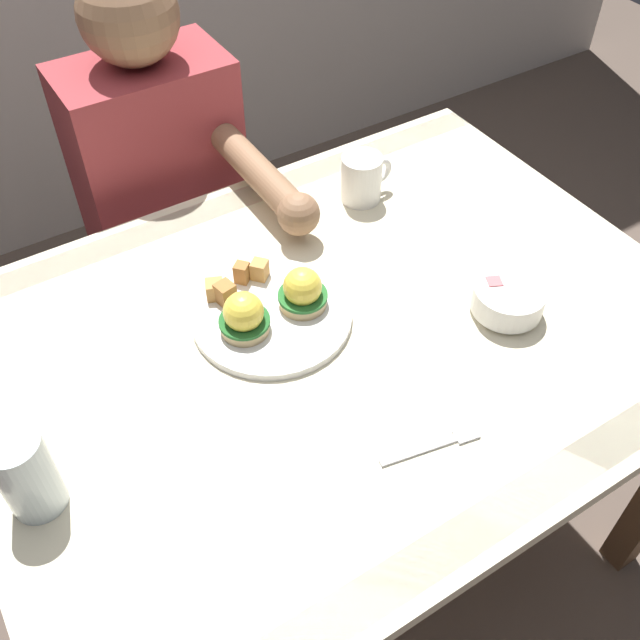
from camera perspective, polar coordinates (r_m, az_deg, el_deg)
The scene contains 8 objects.
ground_plane at distance 1.81m, azimuth 0.88°, elevation -16.74°, with size 6.00×6.00×0.00m, color brown.
dining_table at distance 1.28m, azimuth 1.20°, elevation -3.95°, with size 1.20×0.90×0.74m.
eggs_benedict_plate at distance 1.20m, azimuth -3.96°, elevation 0.91°, with size 0.27×0.27×0.09m.
fruit_bowl at distance 1.24m, azimuth 14.68°, elevation 1.57°, with size 0.12×0.12×0.06m.
coffee_mug at distance 1.43m, azimuth 3.38°, elevation 11.27°, with size 0.11×0.08×0.09m.
fork at distance 1.07m, azimuth 9.20°, elevation -9.73°, with size 0.16×0.05×0.00m.
water_glass_near at distance 1.03m, azimuth -22.18°, elevation -11.40°, with size 0.08×0.08×0.14m.
diner_person at distance 1.65m, azimuth -11.87°, elevation 9.61°, with size 0.34×0.54×1.14m.
Camera 1 is at (-0.45, -0.67, 1.62)m, focal length 40.34 mm.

